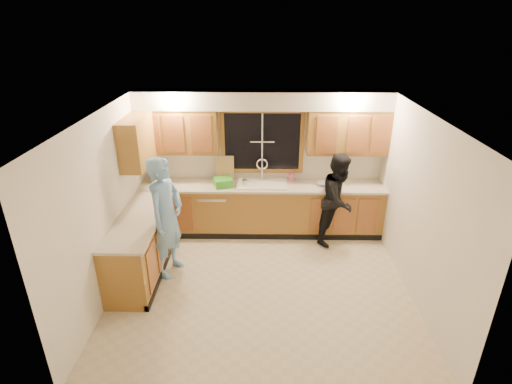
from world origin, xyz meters
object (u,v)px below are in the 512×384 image
at_px(woman, 339,199).
at_px(dish_crate, 223,182).
at_px(sink, 262,187).
at_px(man, 166,217).
at_px(knife_block, 155,177).
at_px(dishwasher, 214,211).
at_px(soap_bottle, 291,176).
at_px(bowl, 323,184).
at_px(stove, 130,267).

height_order(woman, dish_crate, woman).
height_order(sink, man, man).
height_order(sink, knife_block, sink).
bearing_deg(dishwasher, soap_bottle, 7.75).
height_order(man, bowl, man).
bearing_deg(woman, man, 148.90).
xyz_separation_m(stove, woman, (3.09, 1.51, 0.34)).
distance_m(knife_block, bowl, 2.90).
relative_size(woman, soap_bottle, 8.28).
relative_size(dishwasher, woman, 0.52).
relative_size(sink, dishwasher, 1.05).
bearing_deg(man, soap_bottle, -34.05).
distance_m(dishwasher, knife_block, 1.18).
bearing_deg(man, knife_block, 38.91).
bearing_deg(sink, bowl, -0.64).
relative_size(dishwasher, dish_crate, 2.73).
relative_size(stove, soap_bottle, 4.70).
distance_m(dishwasher, bowl, 1.97).
distance_m(woman, soap_bottle, 0.94).
bearing_deg(woman, dish_crate, 122.70).
bearing_deg(bowl, man, -152.86).
xyz_separation_m(sink, woman, (1.29, -0.31, -0.07)).
xyz_separation_m(man, bowl, (2.44, 1.25, 0.02)).
height_order(dishwasher, knife_block, knife_block).
height_order(stove, woman, woman).
bearing_deg(dish_crate, bowl, 2.35).
bearing_deg(stove, dish_crate, 56.95).
distance_m(woman, knife_block, 3.17).
xyz_separation_m(soap_bottle, bowl, (0.53, -0.18, -0.07)).
xyz_separation_m(man, soap_bottle, (1.90, 1.43, 0.09)).
relative_size(man, soap_bottle, 9.66).
distance_m(stove, knife_block, 1.93).
bearing_deg(dish_crate, sink, 7.04).
height_order(dishwasher, bowl, bowl).
relative_size(sink, man, 0.46).
xyz_separation_m(woman, soap_bottle, (-0.77, 0.48, 0.22)).
bearing_deg(dishwasher, man, -113.27).
height_order(sink, stove, sink).
distance_m(man, soap_bottle, 2.38).
bearing_deg(man, dish_crate, -12.43).
bearing_deg(knife_block, woman, -16.78).
distance_m(sink, stove, 2.60).
height_order(dishwasher, woman, woman).
xyz_separation_m(stove, knife_block, (-0.05, 1.85, 0.58)).
distance_m(sink, bowl, 1.05).
bearing_deg(man, woman, -51.50).
height_order(knife_block, soap_bottle, knife_block).
xyz_separation_m(man, woman, (2.68, 0.95, -0.13)).
distance_m(knife_block, soap_bottle, 2.37).
height_order(woman, soap_bottle, woman).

